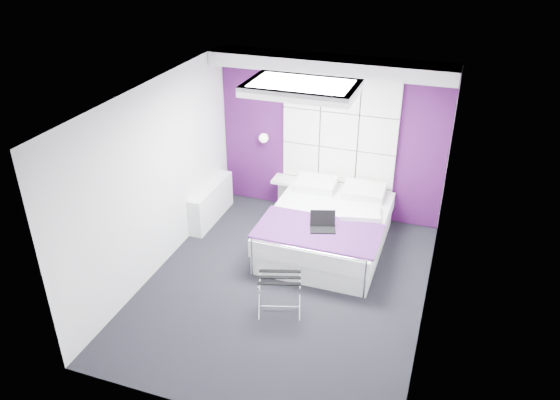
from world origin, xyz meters
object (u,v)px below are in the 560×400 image
Objects in this scene: nightstand at (287,180)px; luggage_rack at (280,294)px; radiator at (211,203)px; laptop at (324,224)px; bed at (327,229)px; wall_lamp at (264,137)px.

luggage_rack is (0.75, -2.51, -0.28)m from nightstand.
radiator is at bearing 117.46° from luggage_rack.
nightstand is 2.64m from luggage_rack.
luggage_rack is at bearing -119.07° from laptop.
radiator is at bearing 174.58° from bed.
nightstand is at bearing 89.21° from luggage_rack.
bed reaches higher than nightstand.
wall_lamp is 0.07× the size of bed.
laptop is at bearing -82.91° from bed.
nightstand is (0.40, -0.04, -0.68)m from wall_lamp.
nightstand is 0.85× the size of luggage_rack.
luggage_rack is 1.50× the size of laptop.
wall_lamp is 0.12× the size of radiator.
radiator is 2.53m from luggage_rack.
nightstand is 1.28× the size of laptop.
wall_lamp is 1.87m from bed.
wall_lamp reaches higher than bed.
bed is 1.32m from nightstand.
wall_lamp is at bearing 96.75° from luggage_rack.
radiator is 2.31× the size of luggage_rack.
laptop is (0.98, -1.34, 0.10)m from nightstand.
laptop is at bearing 61.37° from luggage_rack.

